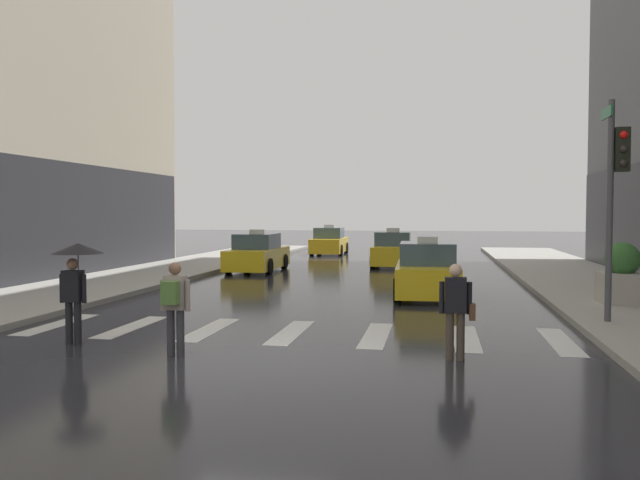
{
  "coord_description": "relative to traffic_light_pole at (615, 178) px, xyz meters",
  "views": [
    {
      "loc": [
        3.0,
        -10.06,
        2.52
      ],
      "look_at": [
        -0.28,
        8.0,
        1.73
      ],
      "focal_mm": 35.99,
      "sensor_mm": 36.0,
      "label": 1
    }
  ],
  "objects": [
    {
      "name": "crosswalk_markings",
      "position": [
        -6.79,
        -1.73,
        -3.25
      ],
      "size": [
        11.3,
        2.8,
        0.01
      ],
      "color": "silver",
      "rests_on": "ground"
    },
    {
      "name": "taxi_third",
      "position": [
        -5.8,
        15.54,
        -2.53
      ],
      "size": [
        1.98,
        4.56,
        1.8
      ],
      "color": "yellow",
      "rests_on": "ground"
    },
    {
      "name": "pedestrian_with_umbrella",
      "position": [
        -10.54,
        -3.66,
        -1.74
      ],
      "size": [
        0.96,
        0.96,
        1.94
      ],
      "color": "black",
      "rests_on": "ground"
    },
    {
      "name": "taxi_second",
      "position": [
        -11.37,
        11.77,
        -2.53
      ],
      "size": [
        1.94,
        4.55,
        1.8
      ],
      "color": "yellow",
      "rests_on": "ground"
    },
    {
      "name": "taxi_lead",
      "position": [
        -4.06,
        4.77,
        -2.53
      ],
      "size": [
        2.03,
        4.59,
        1.8
      ],
      "color": "yellow",
      "rests_on": "ground"
    },
    {
      "name": "planter_near_corner",
      "position": [
        1.0,
        3.06,
        -2.38
      ],
      "size": [
        1.1,
        1.1,
        1.6
      ],
      "color": "#A8A399",
      "rests_on": "curb_right"
    },
    {
      "name": "taxi_fourth",
      "position": [
        -10.17,
        23.39,
        -2.53
      ],
      "size": [
        2.0,
        4.57,
        1.8
      ],
      "color": "gold",
      "rests_on": "ground"
    },
    {
      "name": "pedestrian_with_backpack",
      "position": [
        -8.29,
        -4.28,
        -2.29
      ],
      "size": [
        0.55,
        0.43,
        1.65
      ],
      "color": "#333338",
      "rests_on": "ground"
    },
    {
      "name": "traffic_light_pole",
      "position": [
        0.0,
        0.0,
        0.0
      ],
      "size": [
        0.44,
        0.84,
        4.8
      ],
      "color": "#47474C",
      "rests_on": "curb_right"
    },
    {
      "name": "ground_plane",
      "position": [
        -6.79,
        -4.73,
        -3.26
      ],
      "size": [
        160.0,
        160.0,
        0.0
      ],
      "primitive_type": "plane",
      "color": "#26262B"
    },
    {
      "name": "pedestrian_with_handbag",
      "position": [
        -3.45,
        -3.71,
        -2.32
      ],
      "size": [
        0.6,
        0.24,
        1.65
      ],
      "color": "#473D33",
      "rests_on": "ground"
    }
  ]
}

